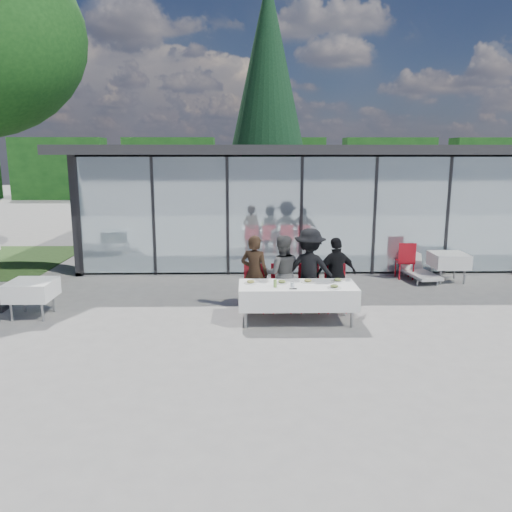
{
  "coord_description": "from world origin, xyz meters",
  "views": [
    {
      "loc": [
        -0.41,
        -9.05,
        3.21
      ],
      "look_at": [
        -0.22,
        1.2,
        1.12
      ],
      "focal_mm": 35.0,
      "sensor_mm": 36.0,
      "label": 1
    }
  ],
  "objects_px": {
    "diner_chair_a": "(254,285)",
    "diner_a": "(255,273)",
    "spare_chair_b": "(406,259)",
    "lounger": "(417,270)",
    "diner_d": "(336,274)",
    "spare_table_left": "(32,290)",
    "diner_chair_b": "(282,285)",
    "spare_table_right": "(449,260)",
    "diner_chair_c": "(309,285)",
    "juice_bottle": "(275,283)",
    "conifer_tree": "(268,87)",
    "diner_c": "(310,270)",
    "diner_chair_d": "(335,285)",
    "plate_d": "(338,280)",
    "plate_extra": "(334,287)",
    "dining_table": "(297,295)",
    "plate_a": "(251,282)",
    "plate_c": "(308,281)",
    "folded_eyeglasses": "(293,289)",
    "diner_b": "(282,273)",
    "plate_b": "(282,282)"
  },
  "relations": [
    {
      "from": "dining_table",
      "to": "plate_c",
      "type": "distance_m",
      "value": 0.36
    },
    {
      "from": "dining_table",
      "to": "conifer_tree",
      "type": "distance_m",
      "value": 13.87
    },
    {
      "from": "diner_d",
      "to": "spare_table_right",
      "type": "bearing_deg",
      "value": -162.36
    },
    {
      "from": "diner_chair_c",
      "to": "plate_extra",
      "type": "distance_m",
      "value": 1.11
    },
    {
      "from": "diner_chair_a",
      "to": "spare_chair_b",
      "type": "height_order",
      "value": "same"
    },
    {
      "from": "diner_c",
      "to": "folded_eyeglasses",
      "type": "height_order",
      "value": "diner_c"
    },
    {
      "from": "plate_d",
      "to": "juice_bottle",
      "type": "bearing_deg",
      "value": -162.52
    },
    {
      "from": "plate_b",
      "to": "juice_bottle",
      "type": "bearing_deg",
      "value": -118.25
    },
    {
      "from": "dining_table",
      "to": "diner_chair_c",
      "type": "bearing_deg",
      "value": 66.74
    },
    {
      "from": "diner_c",
      "to": "folded_eyeglasses",
      "type": "bearing_deg",
      "value": 82.41
    },
    {
      "from": "diner_chair_c",
      "to": "lounger",
      "type": "bearing_deg",
      "value": 39.1
    },
    {
      "from": "diner_chair_a",
      "to": "diner_a",
      "type": "bearing_deg",
      "value": -90.0
    },
    {
      "from": "plate_d",
      "to": "plate_extra",
      "type": "height_order",
      "value": "same"
    },
    {
      "from": "diner_d",
      "to": "lounger",
      "type": "bearing_deg",
      "value": -152.9
    },
    {
      "from": "spare_chair_b",
      "to": "diner_chair_a",
      "type": "bearing_deg",
      "value": -146.97
    },
    {
      "from": "diner_chair_b",
      "to": "diner_c",
      "type": "bearing_deg",
      "value": -2.64
    },
    {
      "from": "plate_d",
      "to": "diner_c",
      "type": "bearing_deg",
      "value": 133.72
    },
    {
      "from": "plate_d",
      "to": "spare_table_right",
      "type": "distance_m",
      "value": 4.43
    },
    {
      "from": "diner_c",
      "to": "lounger",
      "type": "distance_m",
      "value": 4.13
    },
    {
      "from": "plate_a",
      "to": "spare_chair_b",
      "type": "height_order",
      "value": "spare_chair_b"
    },
    {
      "from": "diner_c",
      "to": "folded_eyeglasses",
      "type": "xyz_separation_m",
      "value": [
        -0.44,
        -1.06,
        -0.11
      ]
    },
    {
      "from": "dining_table",
      "to": "plate_a",
      "type": "relative_size",
      "value": 8.44
    },
    {
      "from": "diner_a",
      "to": "plate_a",
      "type": "bearing_deg",
      "value": 101.24
    },
    {
      "from": "spare_chair_b",
      "to": "lounger",
      "type": "relative_size",
      "value": 0.69
    },
    {
      "from": "conifer_tree",
      "to": "spare_table_left",
      "type": "bearing_deg",
      "value": -112.89
    },
    {
      "from": "diner_c",
      "to": "spare_table_left",
      "type": "bearing_deg",
      "value": 18.15
    },
    {
      "from": "diner_chair_c",
      "to": "lounger",
      "type": "height_order",
      "value": "diner_chair_c"
    },
    {
      "from": "diner_chair_c",
      "to": "spare_chair_b",
      "type": "distance_m",
      "value": 3.85
    },
    {
      "from": "juice_bottle",
      "to": "spare_table_left",
      "type": "relative_size",
      "value": 0.17
    },
    {
      "from": "plate_d",
      "to": "spare_table_left",
      "type": "height_order",
      "value": "plate_d"
    },
    {
      "from": "diner_d",
      "to": "spare_table_left",
      "type": "xyz_separation_m",
      "value": [
        -6.15,
        -0.32,
        -0.22
      ]
    },
    {
      "from": "diner_b",
      "to": "conifer_tree",
      "type": "distance_m",
      "value": 13.11
    },
    {
      "from": "spare_table_right",
      "to": "diner_chair_c",
      "type": "bearing_deg",
      "value": -148.94
    },
    {
      "from": "juice_bottle",
      "to": "conifer_tree",
      "type": "relative_size",
      "value": 0.01
    },
    {
      "from": "folded_eyeglasses",
      "to": "diner_c",
      "type": "bearing_deg",
      "value": 67.48
    },
    {
      "from": "diner_chair_b",
      "to": "diner_chair_c",
      "type": "bearing_deg",
      "value": 0.0
    },
    {
      "from": "diner_chair_a",
      "to": "diner_chair_d",
      "type": "bearing_deg",
      "value": 0.0
    },
    {
      "from": "diner_chair_d",
      "to": "conifer_tree",
      "type": "bearing_deg",
      "value": 94.47
    },
    {
      "from": "diner_d",
      "to": "spare_table_left",
      "type": "distance_m",
      "value": 6.17
    },
    {
      "from": "juice_bottle",
      "to": "plate_extra",
      "type": "bearing_deg",
      "value": -4.41
    },
    {
      "from": "diner_chair_b",
      "to": "spare_table_right",
      "type": "bearing_deg",
      "value": 27.67
    },
    {
      "from": "plate_a",
      "to": "plate_c",
      "type": "bearing_deg",
      "value": 3.03
    },
    {
      "from": "diner_a",
      "to": "spare_chair_b",
      "type": "xyz_separation_m",
      "value": [
        3.99,
        2.62,
        -0.26
      ]
    },
    {
      "from": "diner_c",
      "to": "conifer_tree",
      "type": "xyz_separation_m",
      "value": [
        -0.39,
        12.03,
        5.12
      ]
    },
    {
      "from": "lounger",
      "to": "diner_a",
      "type": "bearing_deg",
      "value": -148.9
    },
    {
      "from": "plate_extra",
      "to": "spare_table_left",
      "type": "height_order",
      "value": "plate_extra"
    },
    {
      "from": "spare_table_right",
      "to": "conifer_tree",
      "type": "height_order",
      "value": "conifer_tree"
    },
    {
      "from": "diner_chair_c",
      "to": "juice_bottle",
      "type": "xyz_separation_m",
      "value": [
        -0.77,
        -0.94,
        0.28
      ]
    },
    {
      "from": "diner_a",
      "to": "plate_b",
      "type": "distance_m",
      "value": 0.83
    },
    {
      "from": "diner_chair_c",
      "to": "diner_c",
      "type": "bearing_deg",
      "value": -90.0
    }
  ]
}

